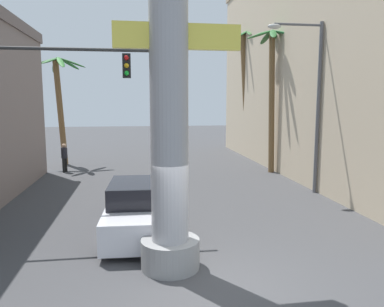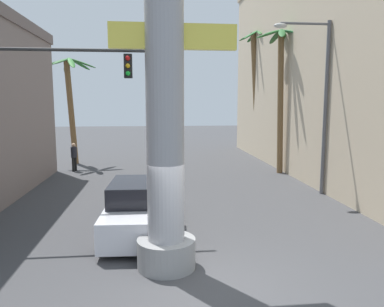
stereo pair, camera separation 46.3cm
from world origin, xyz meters
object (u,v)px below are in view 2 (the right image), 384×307
(pedestrian_far_left, at_px, (74,155))
(traffic_light_mast, at_px, (38,102))
(palm_tree_far_left, at_px, (71,96))
(neon_sign_pole, at_px, (165,70))
(palm_tree_far_right, at_px, (257,81))
(car_lead, at_px, (142,207))
(street_lamp, at_px, (318,92))
(palm_tree_mid_right, at_px, (281,80))

(pedestrian_far_left, bearing_deg, traffic_light_mast, -83.59)
(palm_tree_far_left, bearing_deg, traffic_light_mast, -82.25)
(neon_sign_pole, distance_m, palm_tree_far_right, 19.46)
(traffic_light_mast, xyz_separation_m, car_lead, (2.99, -0.18, -3.22))
(palm_tree_far_right, relative_size, pedestrian_far_left, 5.54)
(car_lead, bearing_deg, street_lamp, 27.45)
(traffic_light_mast, height_order, car_lead, traffic_light_mast)
(palm_tree_far_left, xyz_separation_m, pedestrian_far_left, (0.61, -2.70, -3.36))
(palm_tree_far_right, bearing_deg, palm_tree_far_left, -169.59)
(neon_sign_pole, bearing_deg, traffic_light_mast, 140.39)
(palm_tree_far_left, xyz_separation_m, palm_tree_mid_right, (12.01, -4.30, 0.80))
(car_lead, bearing_deg, palm_tree_mid_right, 49.91)
(palm_tree_far_left, xyz_separation_m, palm_tree_far_right, (12.52, 2.30, 1.11))
(car_lead, relative_size, palm_tree_far_left, 0.79)
(traffic_light_mast, bearing_deg, palm_tree_far_right, 54.42)
(pedestrian_far_left, bearing_deg, neon_sign_pole, -69.95)
(palm_tree_far_right, distance_m, pedestrian_far_left, 13.67)
(street_lamp, xyz_separation_m, palm_tree_mid_right, (0.09, 4.92, 0.76))
(neon_sign_pole, relative_size, street_lamp, 1.46)
(palm_tree_mid_right, bearing_deg, neon_sign_pole, -119.99)
(street_lamp, relative_size, traffic_light_mast, 1.30)
(street_lamp, xyz_separation_m, car_lead, (-7.19, -3.73, -3.64))
(pedestrian_far_left, bearing_deg, palm_tree_mid_right, -8.00)
(palm_tree_mid_right, height_order, palm_tree_far_right, palm_tree_far_right)
(street_lamp, relative_size, palm_tree_far_right, 0.80)
(neon_sign_pole, relative_size, palm_tree_mid_right, 1.34)
(palm_tree_far_left, bearing_deg, palm_tree_mid_right, -19.69)
(street_lamp, distance_m, pedestrian_far_left, 13.49)
(palm_tree_mid_right, bearing_deg, pedestrian_far_left, 172.00)
(palm_tree_far_left, bearing_deg, street_lamp, -37.71)
(car_lead, xyz_separation_m, palm_tree_mid_right, (7.28, 8.65, 4.40))
(car_lead, relative_size, pedestrian_far_left, 3.25)
(neon_sign_pole, relative_size, pedestrian_far_left, 6.49)
(street_lamp, height_order, pedestrian_far_left, street_lamp)
(street_lamp, relative_size, palm_tree_mid_right, 0.92)
(palm_tree_mid_right, bearing_deg, street_lamp, -91.07)
(palm_tree_far_left, height_order, palm_tree_far_right, palm_tree_far_right)
(neon_sign_pole, xyz_separation_m, palm_tree_far_right, (7.14, 18.09, 0.78))
(traffic_light_mast, relative_size, palm_tree_mid_right, 0.71)
(traffic_light_mast, xyz_separation_m, palm_tree_far_right, (10.78, 15.07, 1.48))
(street_lamp, relative_size, car_lead, 1.37)
(car_lead, distance_m, pedestrian_far_left, 11.05)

